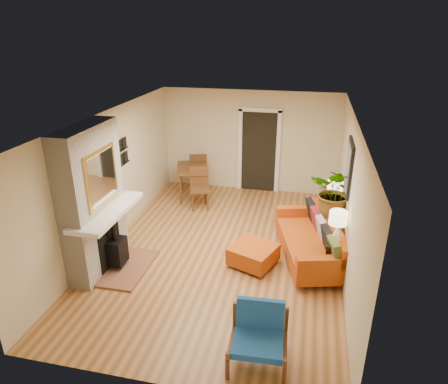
{
  "coord_description": "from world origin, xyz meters",
  "views": [
    {
      "loc": [
        1.51,
        -6.59,
        4.09
      ],
      "look_at": [
        0.0,
        0.2,
        1.15
      ],
      "focal_mm": 32.0,
      "sensor_mm": 36.0,
      "label": 1
    }
  ],
  "objects": [
    {
      "name": "lamp_near",
      "position": [
        2.07,
        -0.46,
        1.06
      ],
      "size": [
        0.3,
        0.3,
        0.54
      ],
      "color": "white",
      "rests_on": "console_table"
    },
    {
      "name": "console_table",
      "position": [
        2.07,
        0.22,
        0.58
      ],
      "size": [
        0.34,
        1.85,
        0.72
      ],
      "color": "black",
      "rests_on": "ground"
    },
    {
      "name": "lamp_far",
      "position": [
        2.07,
        0.99,
        1.06
      ],
      "size": [
        0.3,
        0.3,
        0.54
      ],
      "color": "white",
      "rests_on": "console_table"
    },
    {
      "name": "room_shell",
      "position": [
        0.6,
        2.63,
        1.24
      ],
      "size": [
        6.5,
        6.5,
        6.5
      ],
      "color": "#B87A46",
      "rests_on": "ground"
    },
    {
      "name": "houseplant",
      "position": [
        2.06,
        0.49,
        1.22
      ],
      "size": [
        1.1,
        1.03,
        1.0
      ],
      "primitive_type": "imported",
      "rotation": [
        0.0,
        0.0,
        -0.33
      ],
      "color": "#1E5919",
      "rests_on": "console_table"
    },
    {
      "name": "blue_chair",
      "position": [
        1.07,
        -2.55,
        0.42
      ],
      "size": [
        0.78,
        0.77,
        0.77
      ],
      "color": "brown",
      "rests_on": "ground"
    },
    {
      "name": "ottoman",
      "position": [
        0.68,
        -0.37,
        0.22
      ],
      "size": [
        0.96,
        0.96,
        0.37
      ],
      "color": "silver",
      "rests_on": "ground"
    },
    {
      "name": "sofa",
      "position": [
        1.73,
        0.11,
        0.37
      ],
      "size": [
        1.42,
        2.28,
        0.84
      ],
      "color": "silver",
      "rests_on": "ground"
    },
    {
      "name": "dining_table",
      "position": [
        -1.22,
        2.41,
        0.64
      ],
      "size": [
        1.14,
        1.86,
        0.98
      ],
      "color": "brown",
      "rests_on": "ground"
    },
    {
      "name": "fireplace",
      "position": [
        -2.0,
        -1.0,
        1.24
      ],
      "size": [
        1.09,
        1.68,
        2.6
      ],
      "color": "white",
      "rests_on": "ground"
    }
  ]
}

